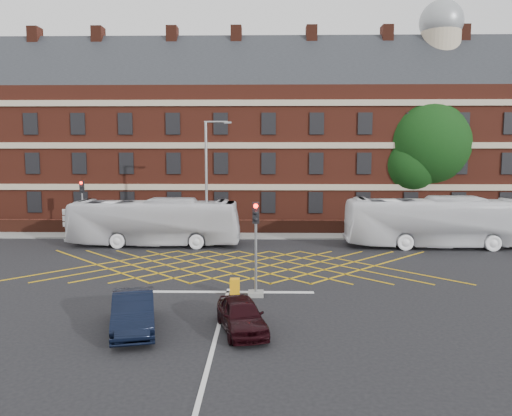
{
  "coord_description": "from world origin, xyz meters",
  "views": [
    {
      "loc": [
        1.74,
        -26.07,
        6.54
      ],
      "look_at": [
        1.22,
        1.5,
        3.38
      ],
      "focal_mm": 35.0,
      "sensor_mm": 36.0,
      "label": 1
    }
  ],
  "objects_px": {
    "car_navy": "(133,312)",
    "traffic_light_far": "(83,213)",
    "car_maroon": "(242,315)",
    "deciduous_tree": "(424,150)",
    "traffic_light_near": "(256,258)",
    "utility_cabinet": "(235,287)",
    "street_lamp": "(208,203)",
    "direction_signs": "(70,219)",
    "bus_right": "(437,222)",
    "bus_left": "(155,222)"
  },
  "relations": [
    {
      "from": "car_maroon",
      "to": "direction_signs",
      "type": "height_order",
      "value": "direction_signs"
    },
    {
      "from": "car_maroon",
      "to": "traffic_light_far",
      "type": "bearing_deg",
      "value": 108.31
    },
    {
      "from": "bus_right",
      "to": "traffic_light_near",
      "type": "distance_m",
      "value": 16.92
    },
    {
      "from": "bus_left",
      "to": "car_navy",
      "type": "distance_m",
      "value": 16.74
    },
    {
      "from": "car_navy",
      "to": "deciduous_tree",
      "type": "height_order",
      "value": "deciduous_tree"
    },
    {
      "from": "deciduous_tree",
      "to": "direction_signs",
      "type": "relative_size",
      "value": 5.08
    },
    {
      "from": "traffic_light_far",
      "to": "deciduous_tree",
      "type": "bearing_deg",
      "value": 12.81
    },
    {
      "from": "car_navy",
      "to": "direction_signs",
      "type": "relative_size",
      "value": 1.91
    },
    {
      "from": "car_navy",
      "to": "direction_signs",
      "type": "xyz_separation_m",
      "value": [
        -10.14,
        19.92,
        0.69
      ]
    },
    {
      "from": "bus_left",
      "to": "street_lamp",
      "type": "bearing_deg",
      "value": -83.68
    },
    {
      "from": "street_lamp",
      "to": "deciduous_tree",
      "type": "bearing_deg",
      "value": 28.85
    },
    {
      "from": "traffic_light_near",
      "to": "bus_right",
      "type": "bearing_deg",
      "value": 44.28
    },
    {
      "from": "traffic_light_near",
      "to": "utility_cabinet",
      "type": "xyz_separation_m",
      "value": [
        -0.95,
        -0.06,
        -1.36
      ]
    },
    {
      "from": "utility_cabinet",
      "to": "deciduous_tree",
      "type": "bearing_deg",
      "value": 55.61
    },
    {
      "from": "car_navy",
      "to": "traffic_light_far",
      "type": "relative_size",
      "value": 0.98
    },
    {
      "from": "car_navy",
      "to": "car_maroon",
      "type": "height_order",
      "value": "car_navy"
    },
    {
      "from": "bus_right",
      "to": "traffic_light_far",
      "type": "relative_size",
      "value": 2.9
    },
    {
      "from": "street_lamp",
      "to": "utility_cabinet",
      "type": "bearing_deg",
      "value": -78.0
    },
    {
      "from": "car_maroon",
      "to": "deciduous_tree",
      "type": "relative_size",
      "value": 0.32
    },
    {
      "from": "traffic_light_near",
      "to": "car_maroon",
      "type": "bearing_deg",
      "value": -95.57
    },
    {
      "from": "car_navy",
      "to": "traffic_light_far",
      "type": "bearing_deg",
      "value": 100.56
    },
    {
      "from": "bus_right",
      "to": "traffic_light_far",
      "type": "distance_m",
      "value": 26.08
    },
    {
      "from": "traffic_light_far",
      "to": "direction_signs",
      "type": "xyz_separation_m",
      "value": [
        -0.88,
        -0.36,
        -0.39
      ]
    },
    {
      "from": "car_navy",
      "to": "utility_cabinet",
      "type": "relative_size",
      "value": 5.21
    },
    {
      "from": "street_lamp",
      "to": "utility_cabinet",
      "type": "distance_m",
      "value": 12.94
    },
    {
      "from": "deciduous_tree",
      "to": "utility_cabinet",
      "type": "distance_m",
      "value": 27.69
    },
    {
      "from": "bus_left",
      "to": "bus_right",
      "type": "xyz_separation_m",
      "value": [
        19.36,
        -0.23,
        0.09
      ]
    },
    {
      "from": "car_maroon",
      "to": "utility_cabinet",
      "type": "relative_size",
      "value": 4.45
    },
    {
      "from": "car_maroon",
      "to": "traffic_light_near",
      "type": "height_order",
      "value": "traffic_light_near"
    },
    {
      "from": "direction_signs",
      "to": "car_maroon",
      "type": "bearing_deg",
      "value": -54.78
    },
    {
      "from": "traffic_light_far",
      "to": "car_maroon",
      "type": "bearing_deg",
      "value": -56.98
    },
    {
      "from": "bus_left",
      "to": "bus_right",
      "type": "distance_m",
      "value": 19.36
    },
    {
      "from": "direction_signs",
      "to": "utility_cabinet",
      "type": "bearing_deg",
      "value": -48.86
    },
    {
      "from": "bus_right",
      "to": "traffic_light_far",
      "type": "xyz_separation_m",
      "value": [
        -25.76,
        4.05,
        0.04
      ]
    },
    {
      "from": "bus_left",
      "to": "car_navy",
      "type": "height_order",
      "value": "bus_left"
    },
    {
      "from": "car_maroon",
      "to": "bus_right",
      "type": "bearing_deg",
      "value": 37.67
    },
    {
      "from": "deciduous_tree",
      "to": "traffic_light_far",
      "type": "bearing_deg",
      "value": -167.19
    },
    {
      "from": "deciduous_tree",
      "to": "street_lamp",
      "type": "distance_m",
      "value": 20.75
    },
    {
      "from": "bus_left",
      "to": "car_navy",
      "type": "xyz_separation_m",
      "value": [
        2.84,
        -16.47,
        -0.94
      ]
    },
    {
      "from": "deciduous_tree",
      "to": "street_lamp",
      "type": "relative_size",
      "value": 1.3
    },
    {
      "from": "bus_left",
      "to": "traffic_light_near",
      "type": "height_order",
      "value": "traffic_light_near"
    },
    {
      "from": "deciduous_tree",
      "to": "utility_cabinet",
      "type": "xyz_separation_m",
      "value": [
        -15.24,
        -22.27,
        -6.22
      ]
    },
    {
      "from": "car_maroon",
      "to": "traffic_light_far",
      "type": "height_order",
      "value": "traffic_light_far"
    },
    {
      "from": "street_lamp",
      "to": "direction_signs",
      "type": "height_order",
      "value": "street_lamp"
    },
    {
      "from": "utility_cabinet",
      "to": "bus_right",
      "type": "bearing_deg",
      "value": 42.26
    },
    {
      "from": "bus_right",
      "to": "direction_signs",
      "type": "distance_m",
      "value": 26.9
    },
    {
      "from": "car_maroon",
      "to": "deciduous_tree",
      "type": "xyz_separation_m",
      "value": [
        14.73,
        26.69,
        6.02
      ]
    },
    {
      "from": "traffic_light_far",
      "to": "utility_cabinet",
      "type": "relative_size",
      "value": 5.29
    },
    {
      "from": "utility_cabinet",
      "to": "car_maroon",
      "type": "bearing_deg",
      "value": -83.37
    },
    {
      "from": "traffic_light_near",
      "to": "traffic_light_far",
      "type": "distance_m",
      "value": 20.93
    }
  ]
}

